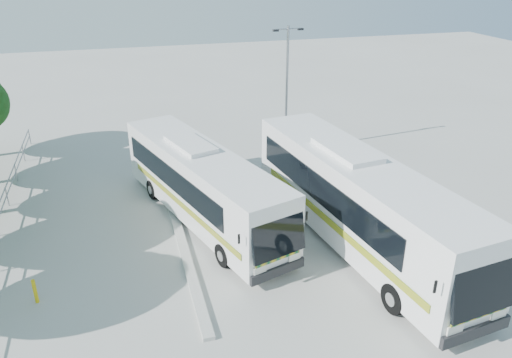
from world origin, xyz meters
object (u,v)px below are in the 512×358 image
object	(u,v)px
lamppost	(287,85)
bollard	(35,291)
coach_adjacent	(358,200)
coach_main	(202,184)

from	to	relation	value
lamppost	bollard	world-z (taller)	lamppost
lamppost	bollard	size ratio (longest dim) A/B	8.03
coach_adjacent	lamppost	world-z (taller)	lamppost
coach_adjacent	bollard	size ratio (longest dim) A/B	14.57
coach_main	bollard	distance (m)	8.23
coach_adjacent	bollard	xyz separation A→B (m)	(-12.66, -0.48, -1.60)
coach_main	coach_adjacent	world-z (taller)	coach_adjacent
coach_main	lamppost	distance (m)	9.95
coach_adjacent	lamppost	xyz separation A→B (m)	(0.67, 11.05, 2.14)
coach_adjacent	bollard	world-z (taller)	coach_adjacent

